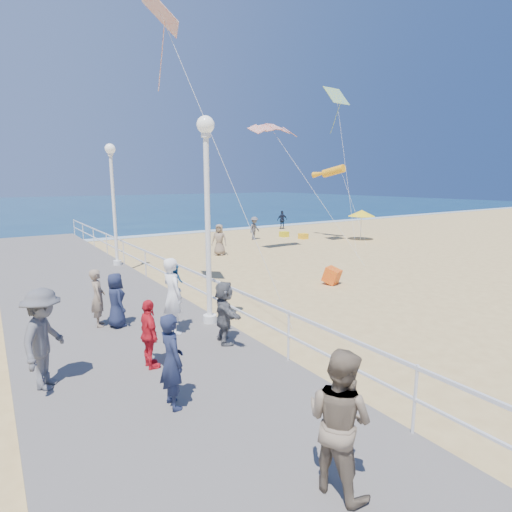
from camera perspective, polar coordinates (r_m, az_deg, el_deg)
ground at (r=14.22m, az=13.06°, el=-6.54°), size 160.00×160.00×0.00m
ocean at (r=74.96m, az=-26.45°, el=6.42°), size 160.00×90.00×0.05m
surf_line at (r=31.59m, az=-15.21°, el=2.83°), size 160.00×1.20×0.04m
boardwalk at (r=10.30m, az=-17.49°, el=-12.34°), size 5.00×44.00×0.40m
railing at (r=10.84m, az=-5.28°, el=-4.85°), size 0.05×42.00×0.55m
lamp_post_mid at (r=10.31m, az=-6.99°, el=7.93°), size 0.44×0.44×5.32m
lamp_post_far at (r=18.77m, az=-19.77°, el=8.59°), size 0.44×0.44×5.32m
woman_holding_toddler at (r=10.09m, az=-11.80°, el=-5.59°), size 0.51×0.73×1.91m
toddler_held at (r=10.20m, az=-11.41°, el=-3.53°), size 0.36×0.44×0.85m
spectator_0 at (r=6.96m, az=-11.95°, el=-14.44°), size 0.39×0.60×1.63m
spectator_1 at (r=5.28m, az=11.81°, el=-22.00°), size 0.84×0.99×1.82m
spectator_2 at (r=8.30m, az=-28.01°, el=-10.39°), size 1.22×1.39×1.87m
spectator_3 at (r=8.43m, az=-14.99°, el=-10.74°), size 0.37×0.85×1.43m
spectator_4 at (r=10.99m, az=-19.37°, el=-5.96°), size 0.50×0.73×1.42m
spectator_5 at (r=9.38m, az=-4.55°, el=-8.01°), size 0.77×1.44×1.49m
spectator_6 at (r=11.19m, az=-21.65°, el=-5.56°), size 0.45×0.61×1.52m
beach_walker_a at (r=28.54m, az=-0.23°, el=4.00°), size 1.22×0.98×1.64m
beach_walker_b at (r=35.03m, az=3.77°, el=5.18°), size 1.00×0.57×1.60m
beach_walker_c at (r=22.57m, az=-5.26°, el=2.33°), size 1.01×1.00×1.77m
box_kite at (r=16.48m, az=10.79°, el=-2.99°), size 0.76×0.86×0.74m
beach_umbrella at (r=29.13m, az=14.86°, el=5.93°), size 1.90×1.90×2.14m
beach_chair_left at (r=30.11m, az=4.04°, el=3.13°), size 0.55×0.55×0.40m
beach_chair_right at (r=29.15m, az=6.76°, el=2.83°), size 0.55×0.55×0.40m
kite_parafoil at (r=23.10m, az=2.56°, el=17.96°), size 2.95×0.94×0.65m
kite_windsock at (r=29.28m, az=11.03°, el=11.82°), size 1.05×2.93×1.13m
kite_diamond_multi at (r=26.12m, az=11.42°, el=21.53°), size 1.44×0.99×1.07m
kite_diamond_redwhite at (r=14.73m, az=-13.60°, el=30.86°), size 1.51×1.74×1.03m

